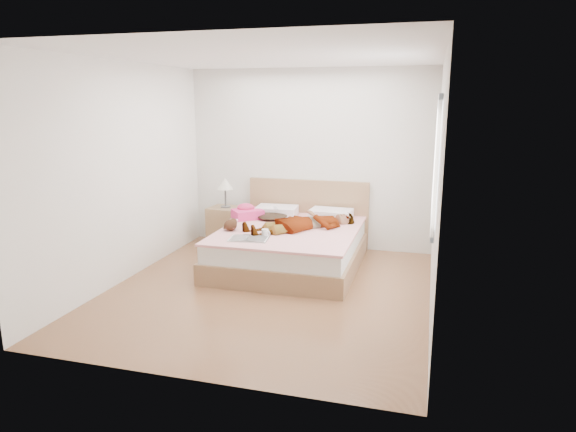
# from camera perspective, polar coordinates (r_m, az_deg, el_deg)

# --- Properties ---
(ground) EXTENTS (4.00, 4.00, 0.00)m
(ground) POSITION_cam_1_polar(r_m,az_deg,el_deg) (5.98, -2.22, -8.31)
(ground) COLOR #4E2A18
(ground) RESTS_ON ground
(woman) EXTENTS (1.58, 1.50, 0.22)m
(woman) POSITION_cam_1_polar(r_m,az_deg,el_deg) (6.70, 1.71, -0.44)
(woman) COLOR white
(woman) RESTS_ON bed
(hair) EXTENTS (0.56, 0.64, 0.08)m
(hair) POSITION_cam_1_polar(r_m,az_deg,el_deg) (7.29, -1.79, 0.10)
(hair) COLOR black
(hair) RESTS_ON bed
(phone) EXTENTS (0.08, 0.09, 0.05)m
(phone) POSITION_cam_1_polar(r_m,az_deg,el_deg) (7.19, -1.38, 0.89)
(phone) COLOR silver
(phone) RESTS_ON bed
(room_shell) EXTENTS (4.00, 4.00, 4.00)m
(room_shell) POSITION_cam_1_polar(r_m,az_deg,el_deg) (5.64, 16.14, 5.67)
(room_shell) COLOR white
(room_shell) RESTS_ON ground
(bed) EXTENTS (1.80, 2.08, 1.00)m
(bed) POSITION_cam_1_polar(r_m,az_deg,el_deg) (6.83, 0.42, -3.14)
(bed) COLOR brown
(bed) RESTS_ON ground
(towel) EXTENTS (0.51, 0.50, 0.21)m
(towel) POSITION_cam_1_polar(r_m,az_deg,el_deg) (7.27, -4.56, 0.39)
(towel) COLOR #D53A8A
(towel) RESTS_ON bed
(magazine) EXTENTS (0.50, 0.37, 0.03)m
(magazine) POSITION_cam_1_polar(r_m,az_deg,el_deg) (6.19, -4.40, -2.52)
(magazine) COLOR silver
(magazine) RESTS_ON bed
(coffee_mug) EXTENTS (0.13, 0.11, 0.10)m
(coffee_mug) POSITION_cam_1_polar(r_m,az_deg,el_deg) (6.29, -2.53, -1.88)
(coffee_mug) COLOR white
(coffee_mug) RESTS_ON bed
(plush_toy) EXTENTS (0.17, 0.26, 0.14)m
(plush_toy) POSITION_cam_1_polar(r_m,az_deg,el_deg) (6.64, -6.36, -0.95)
(plush_toy) COLOR black
(plush_toy) RESTS_ON bed
(nightstand) EXTENTS (0.51, 0.46, 1.03)m
(nightstand) POSITION_cam_1_polar(r_m,az_deg,el_deg) (7.77, -6.89, -0.78)
(nightstand) COLOR brown
(nightstand) RESTS_ON ground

